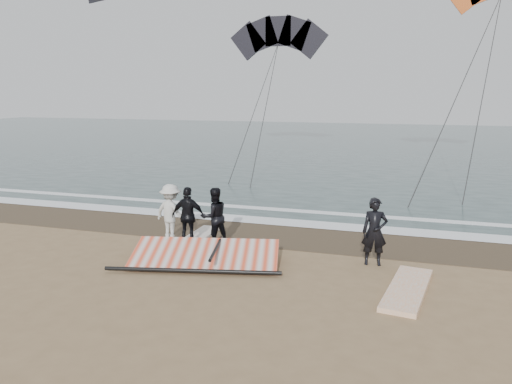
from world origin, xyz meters
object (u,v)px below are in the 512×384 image
(board_cream, at_px, (198,237))
(sail_rig, at_px, (205,255))
(man_main, at_px, (375,232))
(board_white, at_px, (407,289))

(board_cream, distance_m, sail_rig, 2.18)
(board_cream, bearing_deg, man_main, -8.26)
(man_main, distance_m, board_white, 1.95)
(sail_rig, bearing_deg, board_cream, 118.36)
(man_main, height_order, sail_rig, man_main)
(board_white, relative_size, board_cream, 1.21)
(board_white, height_order, sail_rig, sail_rig)
(man_main, distance_m, sail_rig, 4.31)
(board_white, distance_m, board_cream, 6.43)
(board_white, bearing_deg, board_cream, 166.81)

